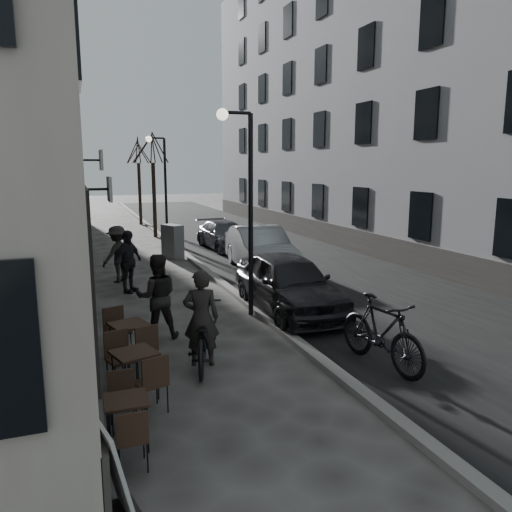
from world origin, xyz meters
TOP-DOWN VIEW (x-y plane):
  - ground at (0.00, 0.00)m, footprint 120.00×120.00m
  - road at (3.85, 16.00)m, footprint 7.30×60.00m
  - kerb at (0.20, 16.00)m, footprint 0.25×60.00m
  - building_left at (-6.00, 16.50)m, footprint 4.00×35.00m
  - building_right at (9.50, 16.50)m, footprint 4.00×35.00m
  - streetlamp_near at (-0.17, 6.00)m, footprint 0.90×0.28m
  - streetlamp_far at (-0.17, 18.00)m, footprint 0.90×0.28m
  - tree_near at (-0.10, 21.00)m, footprint 2.40×2.40m
  - tree_far at (-0.10, 27.00)m, footprint 2.40×2.40m
  - bistro_set_a at (-3.61, 0.81)m, footprint 0.58×1.41m
  - bistro_set_b at (-3.33, 2.26)m, footprint 0.89×1.66m
  - bistro_set_c at (-3.25, 3.79)m, footprint 0.90×1.66m
  - sign_board at (-3.84, -0.61)m, footprint 0.52×0.71m
  - utility_cabinet at (-0.39, 14.54)m, footprint 0.84×1.05m
  - bicycle at (-1.97, 3.26)m, footprint 1.32×2.29m
  - cyclist_rider at (-1.97, 3.26)m, footprint 0.78×0.61m
  - pedestrian_near at (-2.51, 5.07)m, footprint 0.98×0.80m
  - pedestrian_mid at (-2.85, 10.92)m, footprint 1.37×1.28m
  - pedestrian_far at (-2.69, 9.41)m, footprint 1.12×1.09m
  - car_near at (1.00, 5.89)m, footprint 1.86×4.53m
  - car_mid at (2.14, 11.04)m, footprint 2.11×4.93m
  - car_far at (2.30, 16.08)m, footprint 2.00×4.37m
  - moped at (1.20, 2.00)m, footprint 0.94×2.33m

SIDE VIEW (x-z plane):
  - ground at x=0.00m, z-range 0.00..0.00m
  - road at x=3.85m, z-range 0.00..0.00m
  - kerb at x=0.20m, z-range 0.00..0.12m
  - bistro_set_a at x=-3.61m, z-range 0.01..0.85m
  - sign_board at x=-3.84m, z-range -0.11..1.02m
  - bistro_set_b at x=-3.33m, z-range 0.01..0.96m
  - bistro_set_c at x=-3.25m, z-range 0.01..0.96m
  - bicycle at x=-1.97m, z-range 0.00..1.14m
  - car_far at x=2.30m, z-range 0.00..1.24m
  - moped at x=1.20m, z-range 0.00..1.36m
  - utility_cabinet at x=-0.39m, z-range 0.00..1.38m
  - car_near at x=1.00m, z-range 0.00..1.54m
  - car_mid at x=2.14m, z-range 0.00..1.58m
  - pedestrian_mid at x=-2.85m, z-range 0.00..1.85m
  - cyclist_rider at x=-1.97m, z-range 0.00..1.86m
  - pedestrian_far at x=-2.69m, z-range 0.00..1.88m
  - pedestrian_near at x=-2.51m, z-range 0.00..1.89m
  - streetlamp_near at x=-0.17m, z-range 0.62..5.71m
  - streetlamp_far at x=-0.17m, z-range 0.62..5.71m
  - tree_near at x=-0.10m, z-range 1.81..7.51m
  - tree_far at x=-0.10m, z-range 1.81..7.51m
  - building_left at x=-6.00m, z-range 0.00..16.00m
  - building_right at x=9.50m, z-range 0.00..16.00m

